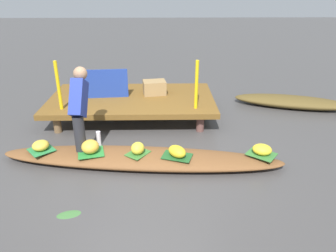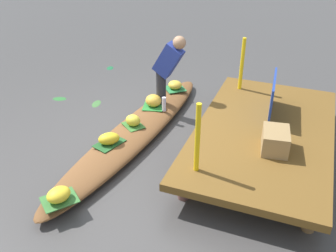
# 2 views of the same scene
# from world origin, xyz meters

# --- Properties ---
(canal_water) EXTENTS (40.00, 40.00, 0.00)m
(canal_water) POSITION_xyz_m (0.00, 0.00, 0.00)
(canal_water) COLOR #444141
(canal_water) RESTS_ON ground
(dock_platform) EXTENTS (3.20, 1.80, 0.40)m
(dock_platform) POSITION_xyz_m (-0.28, 1.85, 0.34)
(dock_platform) COLOR brown
(dock_platform) RESTS_ON ground
(vendor_boat) EXTENTS (4.23, 1.04, 0.19)m
(vendor_boat) POSITION_xyz_m (0.00, 0.00, 0.10)
(vendor_boat) COLOR brown
(vendor_boat) RESTS_ON ground
(leaf_mat_0) EXTENTS (0.44, 0.41, 0.01)m
(leaf_mat_0) POSITION_xyz_m (-0.73, 0.01, 0.20)
(leaf_mat_0) COLOR #297E33
(leaf_mat_0) RESTS_ON vendor_boat
(banana_bunch_0) EXTENTS (0.31, 0.32, 0.20)m
(banana_bunch_0) POSITION_xyz_m (-0.73, 0.01, 0.30)
(banana_bunch_0) COLOR gold
(banana_bunch_0) RESTS_ON vendor_boat
(leaf_mat_1) EXTENTS (0.46, 0.46, 0.01)m
(leaf_mat_1) POSITION_xyz_m (-1.49, 0.10, 0.20)
(leaf_mat_1) COLOR #2B7E42
(leaf_mat_1) RESTS_ON vendor_boat
(banana_bunch_1) EXTENTS (0.32, 0.33, 0.15)m
(banana_bunch_1) POSITION_xyz_m (-1.49, 0.10, 0.27)
(banana_bunch_1) COLOR gold
(banana_bunch_1) RESTS_ON vendor_boat
(leaf_mat_2) EXTENTS (0.39, 0.41, 0.01)m
(leaf_mat_2) POSITION_xyz_m (-0.04, -0.03, 0.20)
(leaf_mat_2) COLOR #38712E
(leaf_mat_2) RESTS_ON vendor_boat
(banana_bunch_2) EXTENTS (0.23, 0.26, 0.17)m
(banana_bunch_2) POSITION_xyz_m (-0.04, -0.03, 0.28)
(banana_bunch_2) COLOR gold
(banana_bunch_2) RESTS_ON vendor_boat
(leaf_mat_3) EXTENTS (0.49, 0.48, 0.01)m
(leaf_mat_3) POSITION_xyz_m (1.76, -0.09, 0.20)
(leaf_mat_3) COLOR #377333
(leaf_mat_3) RESTS_ON vendor_boat
(banana_bunch_3) EXTENTS (0.34, 0.32, 0.15)m
(banana_bunch_3) POSITION_xyz_m (1.76, -0.09, 0.27)
(banana_bunch_3) COLOR yellow
(banana_bunch_3) RESTS_ON vendor_boat
(leaf_mat_4) EXTENTS (0.48, 0.38, 0.01)m
(leaf_mat_4) POSITION_xyz_m (0.53, -0.13, 0.20)
(leaf_mat_4) COLOR #215526
(leaf_mat_4) RESTS_ON vendor_boat
(banana_bunch_4) EXTENTS (0.34, 0.36, 0.16)m
(banana_bunch_4) POSITION_xyz_m (0.53, -0.13, 0.28)
(banana_bunch_4) COLOR gold
(banana_bunch_4) RESTS_ON vendor_boat
(vendor_person) EXTENTS (0.23, 0.54, 1.18)m
(vendor_person) POSITION_xyz_m (-0.87, 0.20, 0.87)
(vendor_person) COLOR #28282D
(vendor_person) RESTS_ON vendor_boat
(water_bottle) EXTENTS (0.06, 0.06, 0.24)m
(water_bottle) POSITION_xyz_m (-0.65, 0.23, 0.31)
(water_bottle) COLOR silver
(water_bottle) RESTS_ON vendor_boat
(market_banner) EXTENTS (0.87, 0.11, 0.56)m
(market_banner) POSITION_xyz_m (-0.78, 1.85, 0.67)
(market_banner) COLOR #203B96
(market_banner) RESTS_ON dock_platform
(railing_post_west) EXTENTS (0.06, 0.06, 0.87)m
(railing_post_west) POSITION_xyz_m (-1.48, 1.25, 0.83)
(railing_post_west) COLOR yellow
(railing_post_west) RESTS_ON dock_platform
(railing_post_east) EXTENTS (0.06, 0.06, 0.87)m
(railing_post_east) POSITION_xyz_m (0.92, 1.25, 0.83)
(railing_post_east) COLOR yellow
(railing_post_east) RESTS_ON dock_platform
(produce_crate) EXTENTS (0.48, 0.38, 0.27)m
(produce_crate) POSITION_xyz_m (0.17, 2.04, 0.53)
(produce_crate) COLOR #99794C
(produce_crate) RESTS_ON dock_platform
(drifting_plant_0) EXTENTS (0.22, 0.28, 0.01)m
(drifting_plant_0) POSITION_xyz_m (-0.71, -1.85, 0.00)
(drifting_plant_0) COLOR #2B6D30
(drifting_plant_0) RESTS_ON ground
(drifting_plant_2) EXTENTS (0.25, 0.20, 0.01)m
(drifting_plant_2) POSITION_xyz_m (-2.35, -1.70, 0.00)
(drifting_plant_2) COLOR #1B6036
(drifting_plant_2) RESTS_ON ground
(drifting_plant_3) EXTENTS (0.31, 0.21, 0.01)m
(drifting_plant_3) POSITION_xyz_m (-0.78, -1.12, 0.00)
(drifting_plant_3) COLOR #3E7037
(drifting_plant_3) RESTS_ON ground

